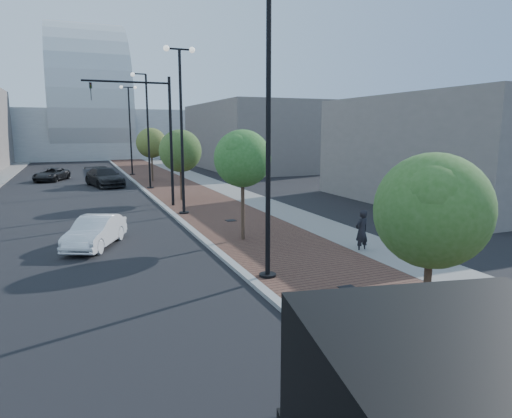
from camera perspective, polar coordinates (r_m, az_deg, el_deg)
name	(u,v)px	position (r m, az deg, el deg)	size (l,w,h in m)	color
sidewalk	(171,180)	(43.98, -10.80, 3.69)	(7.00, 140.00, 0.12)	#4C2D23
concrete_strip	(198,179)	(44.58, -7.39, 3.88)	(2.40, 140.00, 0.13)	slate
curb	(134,181)	(43.43, -15.33, 3.44)	(0.30, 140.00, 0.14)	gray
white_sedan	(95,232)	(19.86, -19.82, -2.76)	(1.36, 3.91, 1.29)	silver
dark_car_mid	(51,174)	(46.94, -24.66, 4.04)	(2.07, 4.49, 1.25)	black
dark_car_far	(105,177)	(40.81, -18.77, 3.87)	(2.22, 5.45, 1.58)	black
pedestrian	(362,231)	(18.27, 13.33, -2.79)	(0.64, 0.42, 1.74)	black
streetlight_1	(265,147)	(14.02, 1.15, 7.97)	(1.44, 0.56, 9.21)	black
streetlight_2	(182,130)	(25.50, -9.47, 9.90)	(1.72, 0.56, 9.28)	black
streetlight_3	(147,136)	(37.29, -13.75, 9.05)	(1.44, 0.56, 9.21)	black
streetlight_4	(130,130)	(49.19, -15.76, 9.72)	(1.72, 0.56, 9.28)	black
traffic_mast	(156,127)	(28.27, -12.66, 10.13)	(5.09, 0.20, 8.00)	black
tree_0	(433,211)	(9.74, 21.69, -0.22)	(2.40, 2.35, 4.43)	#382619
tree_1	(243,159)	(19.14, -1.63, 6.43)	(2.48, 2.45, 4.87)	#382619
tree_2	(181,151)	(30.67, -9.57, 7.32)	(2.85, 2.85, 4.87)	#382619
tree_3	(152,143)	(42.44, -13.17, 8.21)	(2.75, 2.75, 5.01)	#382619
convention_center	(90,123)	(87.93, -20.47, 10.26)	(50.00, 30.00, 50.00)	#A0A6A9
commercial_block_ne	(253,136)	(56.91, -0.41, 9.27)	(12.00, 22.00, 8.00)	#645E5A
commercial_block_e	(448,150)	(32.49, 23.26, 6.91)	(10.00, 16.00, 7.00)	#69625E
utility_cover_1	(349,288)	(14.00, 11.72, -9.88)	(0.50, 0.50, 0.02)	black
utility_cover_2	(231,220)	(23.58, -3.25, -1.47)	(0.50, 0.50, 0.02)	black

